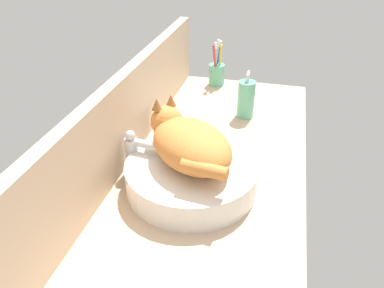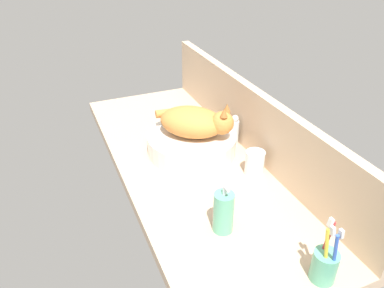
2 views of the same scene
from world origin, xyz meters
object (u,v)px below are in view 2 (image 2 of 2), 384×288
object	(u,v)px
cat	(195,122)
water_glass	(255,164)
faucet	(232,130)
soap_dispenser	(223,212)
toothbrush_cup	(325,264)
sink_basin	(192,143)

from	to	relation	value
cat	water_glass	world-z (taller)	cat
faucet	cat	bearing A→B (deg)	-94.81
soap_dispenser	cat	bearing A→B (deg)	167.41
soap_dispenser	toothbrush_cup	world-z (taller)	toothbrush_cup
sink_basin	cat	xyz separation A→B (cm)	(0.84, 1.08, 9.60)
faucet	soap_dispenser	size ratio (longest dim) A/B	0.82
faucet	toothbrush_cup	size ratio (longest dim) A/B	0.73
cat	soap_dispenser	bearing A→B (deg)	-12.59
cat	faucet	size ratio (longest dim) A/B	2.21
cat	toothbrush_cup	xyz separation A→B (cm)	(69.06, 5.82, -8.39)
cat	sink_basin	bearing A→B (deg)	-127.77
cat	water_glass	xyz separation A→B (cm)	(21.88, 13.87, -9.53)
faucet	soap_dispenser	distance (cm)	48.92
toothbrush_cup	faucet	bearing A→B (deg)	172.01
soap_dispenser	water_glass	bearing A→B (deg)	132.33
cat	soap_dispenser	distance (cm)	44.90
faucet	soap_dispenser	world-z (taller)	soap_dispenser
soap_dispenser	toothbrush_cup	xyz separation A→B (cm)	(25.73, 15.49, -1.68)
sink_basin	cat	distance (cm)	9.69
sink_basin	faucet	bearing A→B (deg)	82.61
sink_basin	cat	size ratio (longest dim) A/B	1.16
cat	toothbrush_cup	bearing A→B (deg)	4.81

